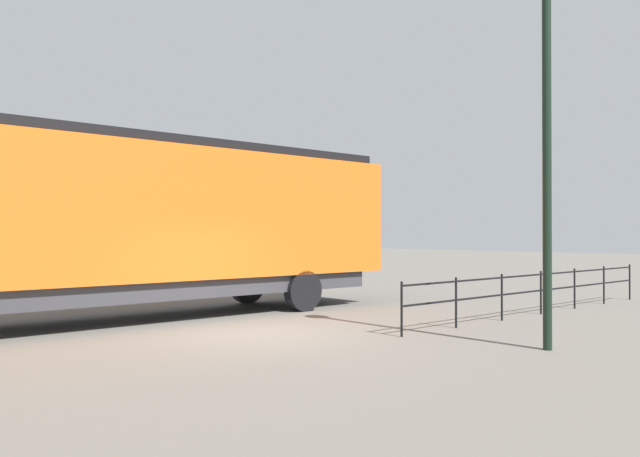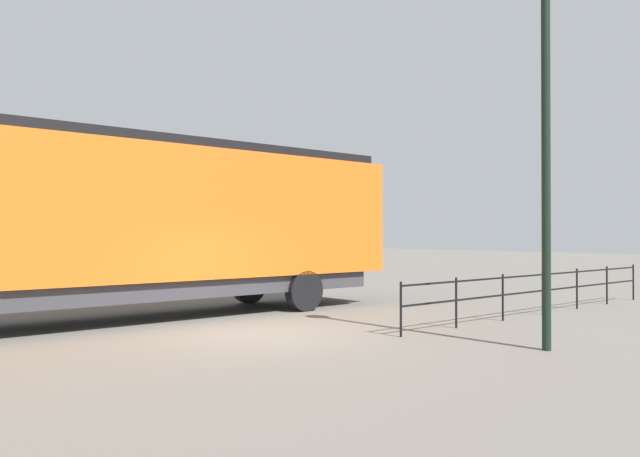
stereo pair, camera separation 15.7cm
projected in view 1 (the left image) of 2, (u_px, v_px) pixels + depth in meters
The scene contains 4 objects.
ground_plane at pixel (261, 335), 12.98m from camera, with size 120.00×120.00×0.00m, color #666059.
locomotive at pixel (116, 218), 14.89m from camera, with size 2.95×16.19×4.41m.
lamp_post at pixel (547, 65), 11.34m from camera, with size 0.54×0.54×7.31m.
platform_fence at pixel (541, 286), 16.35m from camera, with size 0.05×10.99×1.12m.
Camera 1 is at (10.56, -7.68, 2.09)m, focal length 35.23 mm.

